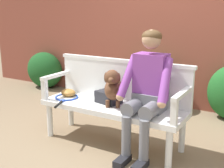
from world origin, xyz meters
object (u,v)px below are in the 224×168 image
(tennis_racket, at_px, (66,98))
(person_seated, at_px, (147,88))
(garden_bench, at_px, (112,110))
(dog_on_bench, at_px, (113,87))
(sports_bag, at_px, (109,97))
(baseball_glove, at_px, (68,93))

(tennis_racket, bearing_deg, person_seated, 2.57)
(garden_bench, relative_size, dog_on_bench, 3.87)
(dog_on_bench, height_order, sports_bag, dog_on_bench)
(person_seated, bearing_deg, tennis_racket, -177.43)
(garden_bench, distance_m, person_seated, 0.55)
(dog_on_bench, height_order, baseball_glove, dog_on_bench)
(garden_bench, relative_size, person_seated, 1.27)
(garden_bench, height_order, person_seated, person_seated)
(garden_bench, xyz_separation_m, baseball_glove, (-0.66, 0.03, 0.11))
(garden_bench, distance_m, baseball_glove, 0.67)
(tennis_racket, xyz_separation_m, baseball_glove, (-0.04, 0.10, 0.04))
(person_seated, xyz_separation_m, dog_on_bench, (-0.41, -0.00, -0.05))
(garden_bench, distance_m, tennis_racket, 0.63)
(garden_bench, distance_m, dog_on_bench, 0.28)
(garden_bench, bearing_deg, baseball_glove, 177.56)
(tennis_racket, relative_size, sports_bag, 2.07)
(garden_bench, height_order, baseball_glove, baseball_glove)
(baseball_glove, bearing_deg, tennis_racket, -41.12)
(garden_bench, xyz_separation_m, sports_bag, (-0.08, 0.05, 0.13))
(baseball_glove, height_order, sports_bag, sports_bag)
(sports_bag, bearing_deg, dog_on_bench, -34.96)
(person_seated, xyz_separation_m, baseball_glove, (-1.10, 0.05, -0.22))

